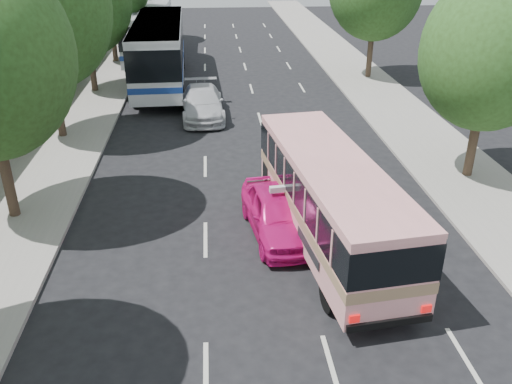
{
  "coord_description": "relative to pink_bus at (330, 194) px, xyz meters",
  "views": [
    {
      "loc": [
        -1.55,
        -11.23,
        9.17
      ],
      "look_at": [
        -0.24,
        4.1,
        1.6
      ],
      "focal_mm": 38.0,
      "sensor_mm": 36.0,
      "label": 1
    }
  ],
  "objects": [
    {
      "name": "ground",
      "position": [
        -1.98,
        -3.33,
        -1.83
      ],
      "size": [
        120.0,
        120.0,
        0.0
      ],
      "primitive_type": "plane",
      "color": "black",
      "rests_on": "ground"
    },
    {
      "name": "white_pickup",
      "position": [
        -3.98,
        13.38,
        -1.06
      ],
      "size": [
        2.37,
        5.39,
        1.54
      ],
      "primitive_type": "imported",
      "rotation": [
        0.0,
        0.0,
        0.04
      ],
      "color": "silver",
      "rests_on": "ground"
    },
    {
      "name": "tree_left_c",
      "position": [
        -10.6,
        10.61,
        4.3
      ],
      "size": [
        6.0,
        6.0,
        9.35
      ],
      "color": "#38281E",
      "rests_on": "ground"
    },
    {
      "name": "sidewalk_left",
      "position": [
        -10.48,
        16.67,
        -1.75
      ],
      "size": [
        4.0,
        90.0,
        0.15
      ],
      "primitive_type": "cube",
      "color": "#9E998E",
      "rests_on": "ground"
    },
    {
      "name": "pink_taxi",
      "position": [
        -1.51,
        0.84,
        -1.05
      ],
      "size": [
        2.39,
        4.75,
        1.55
      ],
      "primitive_type": "imported",
      "rotation": [
        0.0,
        0.0,
        0.13
      ],
      "color": "#E1137B",
      "rests_on": "ground"
    },
    {
      "name": "low_wall",
      "position": [
        -12.28,
        16.67,
        -0.93
      ],
      "size": [
        0.3,
        90.0,
        1.5
      ],
      "primitive_type": "cube",
      "color": "#9E998E",
      "rests_on": "sidewalk_left"
    },
    {
      "name": "sidewalk_right",
      "position": [
        6.52,
        16.67,
        -1.77
      ],
      "size": [
        4.0,
        90.0,
        0.12
      ],
      "primitive_type": "cube",
      "color": "#9E998E",
      "rests_on": "ground"
    },
    {
      "name": "tour_coach_rear",
      "position": [
        -8.01,
        28.01,
        0.44
      ],
      "size": [
        2.8,
        12.62,
        3.77
      ],
      "rotation": [
        0.0,
        0.0,
        -0.01
      ],
      "color": "silver",
      "rests_on": "ground"
    },
    {
      "name": "tree_right_near",
      "position": [
        6.8,
        4.61,
        3.37
      ],
      "size": [
        5.1,
        5.1,
        7.95
      ],
      "color": "#38281E",
      "rests_on": "ground"
    },
    {
      "name": "tour_coach_front",
      "position": [
        -6.62,
        20.05,
        0.57
      ],
      "size": [
        3.28,
        13.38,
        3.98
      ],
      "rotation": [
        0.0,
        0.0,
        0.03
      ],
      "color": "silver",
      "rests_on": "ground"
    },
    {
      "name": "pink_bus",
      "position": [
        0.0,
        0.0,
        0.0
      ],
      "size": [
        3.43,
        9.43,
        2.94
      ],
      "rotation": [
        0.0,
        0.0,
        0.12
      ],
      "color": "pink",
      "rests_on": "ground"
    },
    {
      "name": "taxi_roof_sign",
      "position": [
        -1.51,
        0.84,
        -0.19
      ],
      "size": [
        0.57,
        0.25,
        0.18
      ],
      "primitive_type": "cube",
      "rotation": [
        0.0,
        0.0,
        0.13
      ],
      "color": "silver",
      "rests_on": "pink_taxi"
    }
  ]
}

